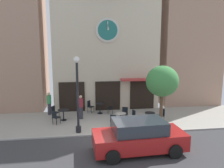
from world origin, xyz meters
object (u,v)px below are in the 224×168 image
object	(u,v)px
cafe_chair_curbside	(54,111)
pedestrian_maroon	(81,107)
cafe_chair_outer	(111,107)
cafe_chair_facing_wall	(90,106)
cafe_table_rightmost	(100,107)
parked_car_red	(139,136)
street_tree	(162,82)
cafe_table_center_right	(121,117)
cafe_chair_corner	(161,114)
cafe_chair_left_end	(114,120)
cafe_chair_right_end	(55,116)
cafe_table_center_left	(150,116)
cafe_chair_by_entrance	(132,116)
pedestrian_green	(49,103)
street_lamp	(78,95)
cafe_table_near_curb	(63,113)
cafe_chair_near_tree	(125,113)

from	to	relation	value
cafe_chair_curbside	pedestrian_maroon	size ratio (longest dim) A/B	0.54
cafe_chair_outer	cafe_chair_facing_wall	size ratio (longest dim) A/B	1.00
cafe_table_rightmost	parked_car_red	distance (m)	6.44
street_tree	cafe_chair_outer	distance (m)	4.85
cafe_table_rightmost	cafe_table_center_right	xyz separation A→B (m)	(1.13, -2.53, 0.01)
street_tree	cafe_table_center_right	distance (m)	3.46
cafe_chair_outer	cafe_chair_corner	distance (m)	3.83
cafe_chair_left_end	pedestrian_maroon	size ratio (longest dim) A/B	0.54
cafe_chair_right_end	parked_car_red	bearing A→B (deg)	-44.71
cafe_chair_facing_wall	cafe_table_center_right	bearing A→B (deg)	-57.59
cafe_chair_corner	cafe_chair_facing_wall	bearing A→B (deg)	148.13
cafe_table_center_left	cafe_chair_facing_wall	size ratio (longest dim) A/B	0.83
cafe_chair_right_end	cafe_chair_by_entrance	distance (m)	4.97
pedestrian_green	cafe_table_center_left	bearing A→B (deg)	-23.23
cafe_table_center_right	cafe_chair_corner	world-z (taller)	cafe_chair_corner
cafe_chair_left_end	parked_car_red	size ratio (longest dim) A/B	0.21
street_lamp	cafe_table_near_curb	world-z (taller)	street_lamp
cafe_table_center_right	cafe_chair_by_entrance	bearing A→B (deg)	0.65
cafe_chair_outer	cafe_table_center_right	bearing A→B (deg)	-83.49
street_tree	cafe_table_center_left	world-z (taller)	street_tree
cafe_table_center_left	cafe_chair_left_end	size ratio (longest dim) A/B	0.83
cafe_table_center_right	pedestrian_green	bearing A→B (deg)	150.41
cafe_chair_near_tree	cafe_chair_curbside	size ratio (longest dim) A/B	1.00
cafe_chair_outer	cafe_chair_curbside	size ratio (longest dim) A/B	1.00
cafe_chair_outer	pedestrian_green	xyz separation A→B (m)	(-4.58, 0.35, 0.33)
cafe_chair_right_end	parked_car_red	world-z (taller)	parked_car_red
street_lamp	street_tree	size ratio (longest dim) A/B	1.15
cafe_table_near_curb	pedestrian_maroon	distance (m)	1.24
cafe_table_center_right	pedestrian_green	world-z (taller)	pedestrian_green
cafe_chair_facing_wall	cafe_chair_near_tree	distance (m)	3.16
pedestrian_maroon	cafe_table_center_right	bearing A→B (deg)	-30.41
cafe_table_center_right	cafe_chair_facing_wall	distance (m)	3.48
cafe_chair_by_entrance	cafe_chair_left_end	size ratio (longest dim) A/B	1.00
cafe_chair_outer	cafe_chair_right_end	distance (m)	4.30
cafe_chair_curbside	cafe_chair_by_entrance	bearing A→B (deg)	-18.68
cafe_table_center_left	cafe_chair_left_end	distance (m)	2.51
cafe_table_center_left	cafe_chair_near_tree	world-z (taller)	cafe_chair_near_tree
cafe_chair_corner	pedestrian_green	bearing A→B (deg)	160.53
cafe_chair_by_entrance	cafe_chair_curbside	world-z (taller)	same
cafe_chair_outer	parked_car_red	world-z (taller)	parked_car_red
cafe_table_near_curb	cafe_table_rightmost	world-z (taller)	cafe_table_rightmost
street_tree	cafe_table_center_right	bearing A→B (deg)	158.63
street_tree	cafe_chair_corner	world-z (taller)	street_tree
cafe_table_rightmost	cafe_chair_facing_wall	bearing A→B (deg)	151.26
cafe_chair_facing_wall	parked_car_red	bearing A→B (deg)	-72.81
cafe_table_center_right	cafe_table_center_left	xyz separation A→B (m)	(1.91, -0.15, -0.01)
street_tree	cafe_chair_outer	bearing A→B (deg)	128.24
cafe_chair_corner	cafe_chair_near_tree	distance (m)	2.43
cafe_table_rightmost	cafe_chair_by_entrance	size ratio (longest dim) A/B	0.86
cafe_chair_facing_wall	cafe_chair_curbside	size ratio (longest dim) A/B	1.00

